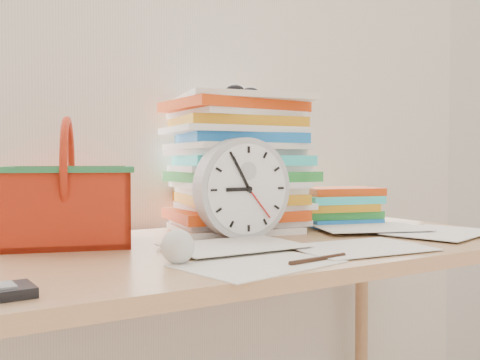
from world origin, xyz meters
TOP-DOWN VIEW (x-y plane):
  - curtain at (0.00, 1.98)m, footprint 2.40×0.01m
  - desk at (0.00, 1.60)m, footprint 1.40×0.70m
  - paper_stack at (0.09, 1.80)m, footprint 0.39×0.33m
  - clock at (0.02, 1.65)m, footprint 0.25×0.05m
  - sunglasses at (0.11, 1.80)m, footprint 0.17×0.16m
  - book_stack at (0.41, 1.76)m, footprint 0.31×0.27m
  - basket at (-0.37, 1.78)m, footprint 0.34×0.29m
  - crumpled_ball at (-0.25, 1.44)m, footprint 0.06×0.06m
  - pen at (-0.01, 1.32)m, footprint 0.15×0.03m
  - scattered_papers at (0.00, 1.60)m, footprint 1.26×0.42m

SIDE VIEW (x-z plane):
  - desk at x=0.00m, z-range 0.30..1.05m
  - pen at x=-0.01m, z-range 0.75..0.76m
  - scattered_papers at x=0.00m, z-range 0.75..0.77m
  - crumpled_ball at x=-0.25m, z-range 0.75..0.81m
  - book_stack at x=0.41m, z-range 0.75..0.86m
  - clock at x=0.02m, z-range 0.75..1.00m
  - basket at x=-0.37m, z-range 0.75..1.03m
  - paper_stack at x=0.09m, z-range 0.75..1.12m
  - sunglasses at x=0.11m, z-range 1.12..1.15m
  - curtain at x=0.00m, z-range 0.05..2.55m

